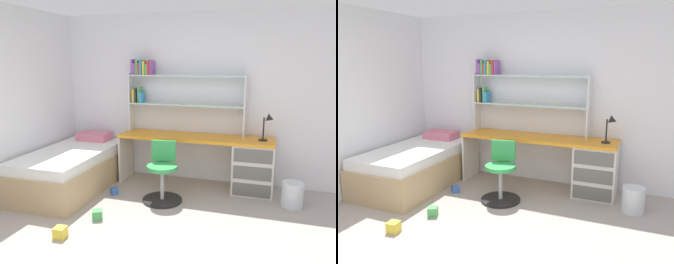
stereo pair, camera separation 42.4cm
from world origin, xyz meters
The scene contains 10 objects.
room_shell centered at (-1.23, 1.26, 1.26)m, with size 5.51×6.39×2.51m.
desk centered at (0.52, 2.40, 0.42)m, with size 2.22×0.55×0.75m.
bookshelf_hutch centered at (-0.54, 2.55, 1.42)m, with size 1.74×0.22×1.09m.
desk_lamp centered at (0.92, 2.37, 1.00)m, with size 0.20×0.17×0.38m.
swivel_chair centered at (-0.36, 1.74, 0.31)m, with size 0.52×0.52×0.78m.
bed_platform centered at (-1.74, 1.77, 0.29)m, with size 0.99×1.83×0.69m.
waste_bin centered at (1.26, 2.02, 0.16)m, with size 0.27×0.27×0.32m, color silver.
toy_block_green_0 centered at (-0.91, 0.97, 0.06)m, with size 0.11×0.11×0.11m, color #479E51.
toy_block_yellow_1 centered at (-1.07, 0.48, 0.06)m, with size 0.12×0.12×0.12m, color gold.
toy_block_blue_2 centered at (-1.06, 1.72, 0.05)m, with size 0.09×0.09×0.09m, color #3860B7.
Camera 1 is at (0.97, -2.27, 1.81)m, focal length 36.24 mm.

